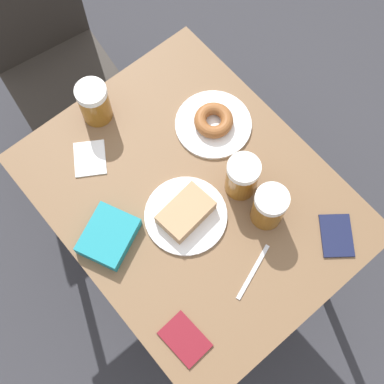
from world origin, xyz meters
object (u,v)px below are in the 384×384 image
(beer_mug_left, at_px, (269,207))
(plate_with_cake, at_px, (186,214))
(blue_pouch, at_px, (109,236))
(chair, at_px, (49,52))
(beer_mug_right, at_px, (94,103))
(passport_far_edge, at_px, (185,339))
(fork, at_px, (253,272))
(beer_mug_center, at_px, (242,177))
(napkin_folded, at_px, (90,158))
(plate_with_donut, at_px, (213,122))
(passport_near_edge, at_px, (337,236))

(beer_mug_left, bearing_deg, plate_with_cake, 140.47)
(plate_with_cake, height_order, blue_pouch, plate_with_cake)
(chair, bearing_deg, plate_with_cake, -87.07)
(beer_mug_right, bearing_deg, plate_with_cake, -90.70)
(beer_mug_left, bearing_deg, blue_pouch, 148.60)
(beer_mug_left, height_order, beer_mug_right, same)
(chair, bearing_deg, passport_far_edge, -96.79)
(beer_mug_right, height_order, fork, beer_mug_right)
(beer_mug_left, bearing_deg, beer_mug_center, 88.29)
(beer_mug_left, xyz_separation_m, napkin_folded, (-0.28, 0.47, -0.07))
(plate_with_donut, distance_m, beer_mug_center, 0.22)
(chair, relative_size, fork, 5.30)
(plate_with_cake, height_order, napkin_folded, plate_with_cake)
(beer_mug_left, relative_size, napkin_folded, 0.97)
(plate_with_cake, height_order, plate_with_donut, plate_with_cake)
(fork, height_order, passport_near_edge, passport_near_edge)
(plate_with_donut, xyz_separation_m, fork, (-0.22, -0.42, -0.02))
(passport_near_edge, bearing_deg, fork, 163.15)
(plate_with_cake, height_order, passport_near_edge, plate_with_cake)
(fork, distance_m, passport_far_edge, 0.26)
(blue_pouch, bearing_deg, passport_far_edge, -92.46)
(chair, xyz_separation_m, passport_far_edge, (-0.29, -1.16, 0.22))
(napkin_folded, bearing_deg, passport_far_edge, -101.50)
(beer_mug_left, xyz_separation_m, blue_pouch, (-0.39, 0.24, -0.05))
(beer_mug_center, bearing_deg, passport_far_edge, -150.25)
(fork, bearing_deg, blue_pouch, 126.31)
(plate_with_donut, relative_size, beer_mug_center, 1.66)
(chair, xyz_separation_m, beer_mug_center, (0.11, -0.93, 0.29))
(plate_with_donut, xyz_separation_m, beer_mug_left, (-0.08, -0.32, 0.05))
(plate_with_cake, relative_size, napkin_folded, 1.64)
(chair, bearing_deg, beer_mug_center, -75.74)
(beer_mug_left, bearing_deg, fork, -144.96)
(beer_mug_left, bearing_deg, beer_mug_right, 106.61)
(plate_with_donut, height_order, passport_near_edge, plate_with_donut)
(plate_with_cake, distance_m, blue_pouch, 0.23)
(beer_mug_center, bearing_deg, beer_mug_right, 110.80)
(beer_mug_right, distance_m, napkin_folded, 0.17)
(beer_mug_center, bearing_deg, blue_pouch, 162.81)
(beer_mug_left, relative_size, blue_pouch, 0.72)
(beer_mug_center, bearing_deg, plate_with_donut, 70.19)
(napkin_folded, bearing_deg, plate_with_cake, -72.38)
(plate_with_cake, bearing_deg, beer_mug_right, 89.30)
(napkin_folded, bearing_deg, blue_pouch, -113.83)
(beer_mug_right, xyz_separation_m, passport_near_edge, (0.28, -0.75, -0.07))
(beer_mug_right, bearing_deg, blue_pouch, -121.86)
(blue_pouch, bearing_deg, napkin_folded, 66.17)
(beer_mug_center, distance_m, fork, 0.27)
(plate_with_cake, relative_size, beer_mug_center, 1.69)
(beer_mug_left, bearing_deg, passport_far_edge, -163.87)
(napkin_folded, height_order, fork, same)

